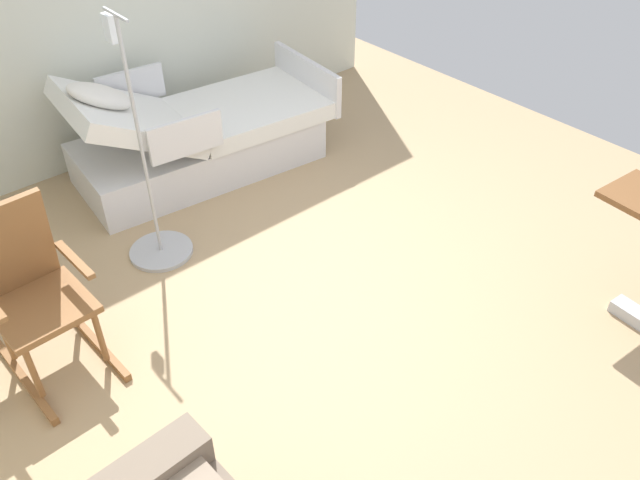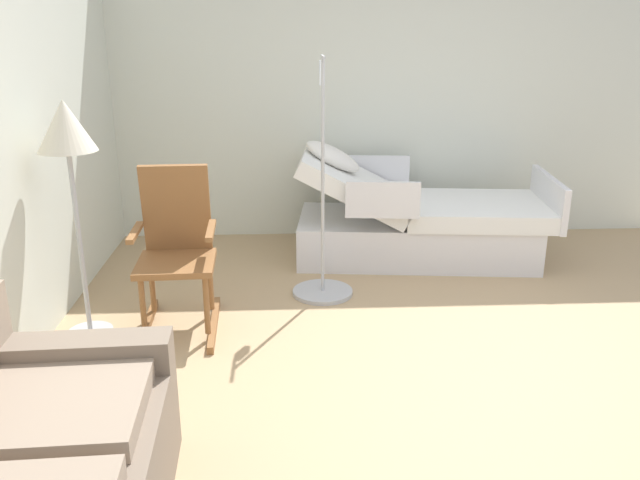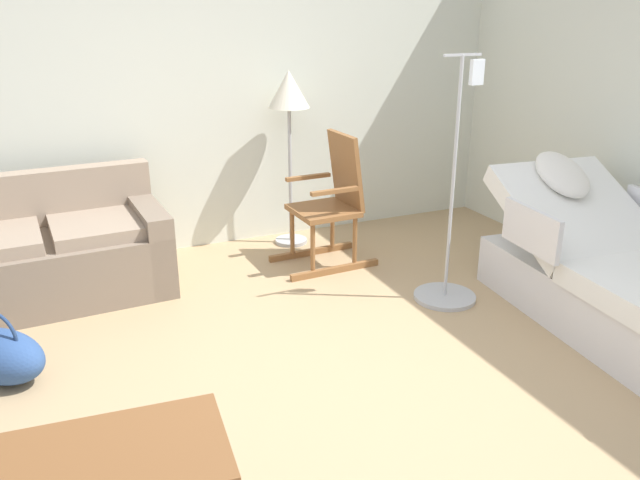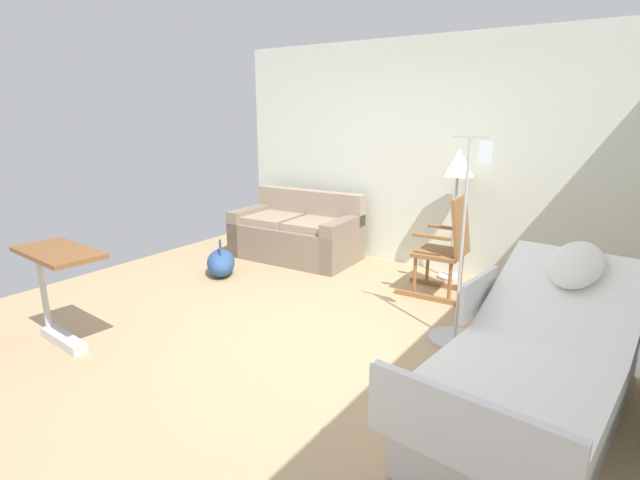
% 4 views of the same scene
% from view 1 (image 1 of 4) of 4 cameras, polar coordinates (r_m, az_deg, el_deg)
% --- Properties ---
extents(ground_plane, '(6.29, 6.29, 0.00)m').
position_cam_1_polar(ground_plane, '(4.31, 1.20, -4.14)').
color(ground_plane, tan).
extents(hospital_bed, '(1.16, 2.16, 1.03)m').
position_cam_1_polar(hospital_bed, '(5.42, -10.62, 8.89)').
color(hospital_bed, silver).
rests_on(hospital_bed, ground).
extents(rocking_chair, '(0.78, 0.52, 1.05)m').
position_cam_1_polar(rocking_chair, '(3.84, -23.83, -4.33)').
color(rocking_chair, brown).
rests_on(rocking_chair, ground).
extents(iv_pole, '(0.44, 0.44, 1.69)m').
position_cam_1_polar(iv_pole, '(4.57, -14.22, 1.39)').
color(iv_pole, '#B2B5BA').
rests_on(iv_pole, ground).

